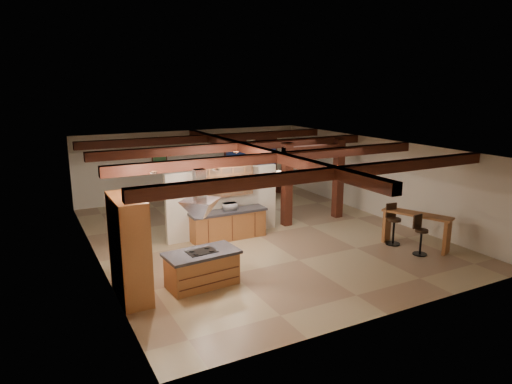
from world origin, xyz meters
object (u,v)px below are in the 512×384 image
(sofa, at_px, (251,188))
(bar_counter, at_px, (416,224))
(dining_table, at_px, (226,202))
(kitchen_island, at_px, (202,268))

(sofa, relative_size, bar_counter, 1.00)
(dining_table, distance_m, bar_counter, 7.40)
(bar_counter, bearing_deg, kitchen_island, 176.11)
(dining_table, relative_size, bar_counter, 0.80)
(dining_table, bearing_deg, kitchen_island, -143.44)
(kitchen_island, distance_m, sofa, 9.41)
(sofa, bearing_deg, bar_counter, 85.51)
(kitchen_island, distance_m, dining_table, 7.03)
(kitchen_island, distance_m, bar_counter, 6.71)
(dining_table, xyz_separation_m, bar_counter, (3.29, -6.61, 0.43))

